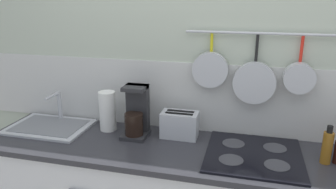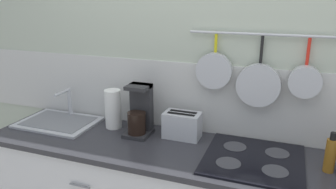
# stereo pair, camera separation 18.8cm
# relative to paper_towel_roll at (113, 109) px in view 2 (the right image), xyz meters

# --- Properties ---
(wall_back) EXTENTS (7.20, 0.16, 2.60)m
(wall_back) POSITION_rel_paper_towel_roll_xyz_m (0.72, 0.17, 0.22)
(wall_back) COLOR #B2BCA8
(wall_back) RESTS_ON ground_plane
(countertop) EXTENTS (2.88, 0.60, 0.03)m
(countertop) POSITION_rel_paper_towel_roll_xyz_m (0.72, -0.16, -0.15)
(countertop) COLOR #2D2D33
(countertop) RESTS_ON cabinet_base
(sink_basin) EXTENTS (0.54, 0.39, 0.22)m
(sink_basin) POSITION_rel_paper_towel_roll_xyz_m (-0.41, -0.07, -0.12)
(sink_basin) COLOR #B7BABF
(sink_basin) RESTS_ON countertop
(paper_towel_roll) EXTENTS (0.11, 0.11, 0.27)m
(paper_towel_roll) POSITION_rel_paper_towel_roll_xyz_m (0.00, 0.00, 0.00)
(paper_towel_roll) COLOR white
(paper_towel_roll) RESTS_ON countertop
(coffee_maker) EXTENTS (0.16, 0.18, 0.34)m
(coffee_maker) POSITION_rel_paper_towel_roll_xyz_m (0.22, -0.04, 0.00)
(coffee_maker) COLOR #262628
(coffee_maker) RESTS_ON countertop
(toaster) EXTENTS (0.25, 0.13, 0.17)m
(toaster) POSITION_rel_paper_towel_roll_xyz_m (0.50, 0.00, -0.05)
(toaster) COLOR #B7BABF
(toaster) RESTS_ON countertop
(cooktop) EXTENTS (0.54, 0.53, 0.01)m
(cooktop) POSITION_rel_paper_towel_roll_xyz_m (0.97, -0.15, -0.13)
(cooktop) COLOR black
(cooktop) RESTS_ON countertop
(bottle_vinegar) EXTENTS (0.06, 0.06, 0.22)m
(bottle_vinegar) POSITION_rel_paper_towel_roll_xyz_m (1.35, -0.13, -0.04)
(bottle_vinegar) COLOR #8C5919
(bottle_vinegar) RESTS_ON countertop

